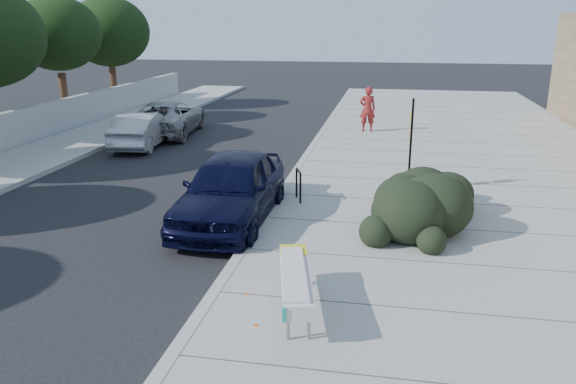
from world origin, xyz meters
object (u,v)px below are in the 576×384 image
(sedan_navy, at_px, (231,188))
(sign_post, at_px, (410,139))
(bench, at_px, (296,279))
(pedestrian, at_px, (368,109))
(suv_silver, at_px, (167,117))
(bike_rack, at_px, (298,182))
(wagon_silver, at_px, (143,130))

(sedan_navy, bearing_deg, sign_post, 35.49)
(bench, distance_m, sign_post, 7.71)
(pedestrian, bearing_deg, suv_silver, 1.59)
(bench, bearing_deg, sedan_navy, 105.64)
(sign_post, relative_size, sedan_navy, 0.52)
(bike_rack, relative_size, suv_silver, 0.16)
(bench, height_order, sedan_navy, sedan_navy)
(sign_post, height_order, suv_silver, sign_post)
(suv_silver, height_order, pedestrian, pedestrian)
(bench, xyz_separation_m, bike_rack, (-0.93, 5.90, -0.05))
(bike_rack, height_order, sign_post, sign_post)
(sign_post, bearing_deg, bench, -103.65)
(wagon_silver, distance_m, suv_silver, 2.61)
(bench, xyz_separation_m, pedestrian, (0.39, 16.21, 0.40))
(wagon_silver, xyz_separation_m, suv_silver, (-0.02, 2.61, 0.05))
(suv_silver, xyz_separation_m, pedestrian, (8.56, 1.47, 0.38))
(sign_post, distance_m, wagon_silver, 11.20)
(bench, xyz_separation_m, sign_post, (1.96, 7.40, 0.91))
(bike_rack, xyz_separation_m, sign_post, (2.88, 1.50, 0.97))
(bench, height_order, wagon_silver, wagon_silver)
(bike_rack, distance_m, sign_post, 3.39)
(bike_rack, bearing_deg, bench, -101.77)
(bike_rack, distance_m, pedestrian, 10.40)
(bike_rack, distance_m, suv_silver, 11.43)
(bench, relative_size, sign_post, 0.92)
(bench, relative_size, bike_rack, 2.87)
(bike_rack, distance_m, wagon_silver, 9.54)
(wagon_silver, distance_m, pedestrian, 9.48)
(wagon_silver, bearing_deg, pedestrian, -160.40)
(bench, relative_size, wagon_silver, 0.58)
(bench, relative_size, sedan_navy, 0.48)
(sign_post, bearing_deg, sedan_navy, -143.55)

